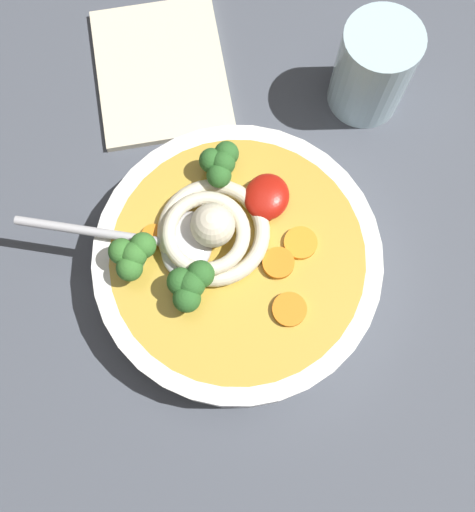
{
  "coord_description": "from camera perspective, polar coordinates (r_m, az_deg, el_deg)",
  "views": [
    {
      "loc": [
        12.71,
        7.77,
        57.17
      ],
      "look_at": [
        -0.54,
        3.54,
        8.43
      ],
      "focal_mm": 41.24,
      "sensor_mm": 36.0,
      "label": 1
    }
  ],
  "objects": [
    {
      "name": "soup_bowl",
      "position": [
        0.53,
        0.0,
        -0.74
      ],
      "size": [
        25.26,
        25.26,
        5.17
      ],
      "color": "white",
      "rests_on": "table_slab"
    },
    {
      "name": "soup_spoon",
      "position": [
        0.51,
        -6.53,
        1.23
      ],
      "size": [
        6.6,
        17.52,
        1.6
      ],
      "rotation": [
        0.0,
        0.0,
        4.87
      ],
      "color": "#B7B7BC",
      "rests_on": "soup_bowl"
    },
    {
      "name": "drinking_glass",
      "position": [
        0.6,
        13.01,
        17.23
      ],
      "size": [
        7.38,
        7.38,
        9.81
      ],
      "primitive_type": "cylinder",
      "color": "silver",
      "rests_on": "table_slab"
    },
    {
      "name": "broccoli_floret_center",
      "position": [
        0.51,
        -1.55,
        8.92
      ],
      "size": [
        4.29,
        3.69,
        3.39
      ],
      "color": "#7A9E60",
      "rests_on": "soup_bowl"
    },
    {
      "name": "broccoli_floret_left",
      "position": [
        0.49,
        -10.18,
        0.09
      ],
      "size": [
        4.36,
        3.76,
        3.45
      ],
      "color": "#7A9E60",
      "rests_on": "soup_bowl"
    },
    {
      "name": "broccoli_floret_front",
      "position": [
        0.48,
        -4.7,
        -2.78
      ],
      "size": [
        4.56,
        3.93,
        3.61
      ],
      "color": "#7A9E60",
      "rests_on": "soup_bowl"
    },
    {
      "name": "noodle_pile",
      "position": [
        0.5,
        -2.55,
        2.47
      ],
      "size": [
        10.74,
        10.53,
        4.32
      ],
      "color": "beige",
      "rests_on": "soup_bowl"
    },
    {
      "name": "chili_sauce_dollop",
      "position": [
        0.51,
        2.85,
        5.76
      ],
      "size": [
        4.37,
        3.94,
        1.97
      ],
      "primitive_type": "ellipsoid",
      "color": "#B2190F",
      "rests_on": "soup_bowl"
    },
    {
      "name": "folded_napkin",
      "position": [
        0.65,
        -7.43,
        17.43
      ],
      "size": [
        20.57,
        19.22,
        0.8
      ],
      "primitive_type": "cube",
      "rotation": [
        0.0,
        0.0,
        0.48
      ],
      "color": "beige",
      "rests_on": "table_slab"
    },
    {
      "name": "table_slab",
      "position": [
        0.58,
        -3.53,
        -1.32
      ],
      "size": [
        109.53,
        109.53,
        3.27
      ],
      "primitive_type": "cube",
      "color": "#474C56",
      "rests_on": "ground"
    },
    {
      "name": "carrot_slice_beside_chili",
      "position": [
        0.5,
        3.98,
        -0.69
      ],
      "size": [
        2.75,
        2.75,
        0.64
      ],
      "primitive_type": "cylinder",
      "color": "orange",
      "rests_on": "soup_bowl"
    },
    {
      "name": "carrot_slice_extra_a",
      "position": [
        0.5,
        5.06,
        -5.18
      ],
      "size": [
        2.92,
        2.92,
        0.54
      ],
      "primitive_type": "cylinder",
      "color": "orange",
      "rests_on": "soup_bowl"
    },
    {
      "name": "carrot_slice_extra_b",
      "position": [
        0.51,
        6.13,
        1.27
      ],
      "size": [
        2.92,
        2.92,
        0.47
      ],
      "primitive_type": "cylinder",
      "color": "orange",
      "rests_on": "soup_bowl"
    },
    {
      "name": "carrot_slice_far",
      "position": [
        0.52,
        -8.09,
        2.2
      ],
      "size": [
        2.03,
        2.03,
        0.46
      ],
      "primitive_type": "cylinder",
      "color": "orange",
      "rests_on": "soup_bowl"
    }
  ]
}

